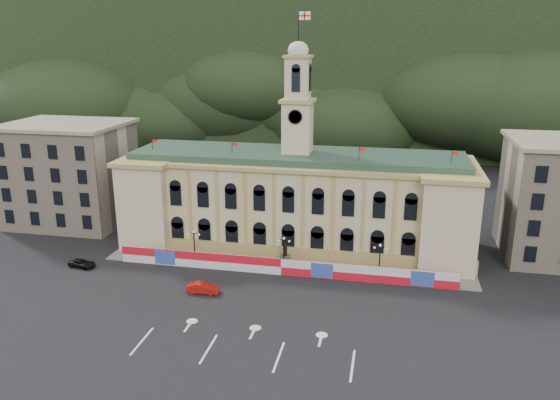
% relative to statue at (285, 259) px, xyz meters
% --- Properties ---
extents(ground, '(260.00, 260.00, 0.00)m').
position_rel_statue_xyz_m(ground, '(0.00, -18.00, -1.19)').
color(ground, black).
rests_on(ground, ground).
extents(lane_markings, '(26.00, 10.00, 0.02)m').
position_rel_statue_xyz_m(lane_markings, '(0.00, -23.00, -1.18)').
color(lane_markings, white).
rests_on(lane_markings, ground).
extents(hill_ridge, '(230.00, 80.00, 64.00)m').
position_rel_statue_xyz_m(hill_ridge, '(0.03, 103.99, 18.30)').
color(hill_ridge, black).
rests_on(hill_ridge, ground).
extents(city_hall, '(56.20, 17.60, 37.10)m').
position_rel_statue_xyz_m(city_hall, '(0.00, 9.63, 6.66)').
color(city_hall, '#C6BC8E').
rests_on(city_hall, ground).
extents(side_building_left, '(21.00, 17.00, 18.60)m').
position_rel_statue_xyz_m(side_building_left, '(-43.00, 12.93, 8.14)').
color(side_building_left, '#B7A78D').
rests_on(side_building_left, ground).
extents(hoarding_fence, '(50.00, 0.44, 2.50)m').
position_rel_statue_xyz_m(hoarding_fence, '(0.06, -2.93, 0.06)').
color(hoarding_fence, red).
rests_on(hoarding_fence, ground).
extents(pavement, '(56.00, 5.50, 0.16)m').
position_rel_statue_xyz_m(pavement, '(0.00, -0.25, -1.11)').
color(pavement, slate).
rests_on(pavement, ground).
extents(statue, '(1.40, 1.40, 3.72)m').
position_rel_statue_xyz_m(statue, '(0.00, 0.00, 0.00)').
color(statue, '#595651').
rests_on(statue, ground).
extents(lamp_left, '(1.96, 0.44, 5.15)m').
position_rel_statue_xyz_m(lamp_left, '(-14.00, -1.00, 1.89)').
color(lamp_left, black).
rests_on(lamp_left, ground).
extents(lamp_center, '(1.96, 0.44, 5.15)m').
position_rel_statue_xyz_m(lamp_center, '(0.00, -1.00, 1.89)').
color(lamp_center, black).
rests_on(lamp_center, ground).
extents(lamp_right, '(1.96, 0.44, 5.15)m').
position_rel_statue_xyz_m(lamp_right, '(14.00, -1.00, 1.89)').
color(lamp_right, black).
rests_on(lamp_right, ground).
extents(red_sedan, '(1.86, 4.55, 1.46)m').
position_rel_statue_xyz_m(red_sedan, '(-9.21, -10.91, -0.45)').
color(red_sedan, '#9F120B').
rests_on(red_sedan, ground).
extents(black_suv, '(3.15, 4.74, 1.16)m').
position_rel_statue_xyz_m(black_suv, '(-30.00, -6.30, -0.61)').
color(black_suv, black).
rests_on(black_suv, ground).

